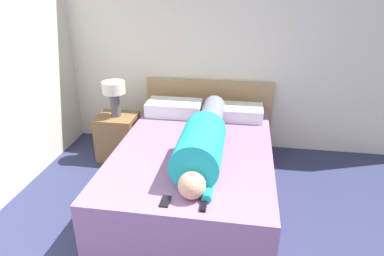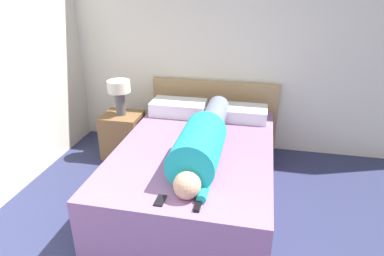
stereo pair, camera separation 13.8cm
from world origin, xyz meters
name	(u,v)px [view 1 (the left image)]	position (x,y,z in m)	size (l,w,h in m)	color
wall_back	(229,42)	(0.00, 3.49, 1.30)	(5.11, 0.06, 2.60)	silver
bed	(195,171)	(-0.21, 2.27, 0.27)	(1.42, 2.09, 0.54)	#936699
headboard	(209,113)	(-0.21, 3.42, 0.42)	(1.54, 0.04, 0.84)	tan
nightstand	(118,136)	(-1.22, 2.91, 0.26)	(0.44, 0.40, 0.52)	brown
table_lamp	(114,92)	(-1.22, 2.91, 0.81)	(0.26, 0.26, 0.40)	#4C4C51
person_lying	(204,140)	(-0.10, 2.09, 0.70)	(0.37, 1.71, 0.37)	tan
pillow_near_headboard	(174,108)	(-0.56, 3.03, 0.62)	(0.61, 0.34, 0.15)	white
pillow_second	(236,112)	(0.14, 3.03, 0.61)	(0.58, 0.34, 0.14)	white
tv_remote	(204,204)	(-0.01, 1.38, 0.55)	(0.04, 0.15, 0.02)	black
cell_phone	(165,201)	(-0.28, 1.37, 0.55)	(0.06, 0.13, 0.01)	black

